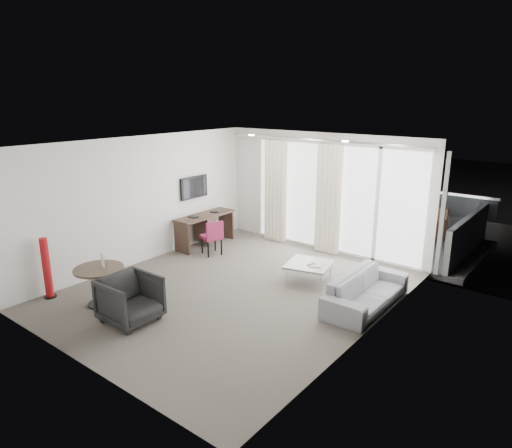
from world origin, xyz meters
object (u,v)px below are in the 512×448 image
Objects in this scene: round_table at (100,286)px; sofa at (367,291)px; desk at (205,230)px; red_lamp at (47,268)px; coffee_table at (309,272)px; tub_armchair at (130,299)px; desk_chair at (211,237)px; rattan_chair_a at (365,225)px; rattan_chair_b at (431,225)px.

sofa is (3.51, 2.65, -0.05)m from round_table.
round_table is (0.82, -3.33, -0.04)m from desk.
red_lamp is 1.36× the size of coffee_table.
tub_armchair is at bearing 135.96° from sofa.
rattan_chair_a is at bearing 72.32° from desk_chair.
red_lamp is 6.82m from rattan_chair_a.
sofa is (3.78, -0.31, -0.11)m from desk_chair.
red_lamp reaches higher than tub_armchair.
sofa is at bearing -44.74° from tub_armchair.
red_lamp is (-0.95, -0.39, 0.21)m from round_table.
red_lamp is at bearing -157.65° from round_table.
desk_chair is (0.55, -0.37, 0.02)m from desk.
rattan_chair_b is at bearing 64.80° from round_table.
coffee_table is 0.93× the size of rattan_chair_a.
desk is at bearing 103.90° from round_table.
coffee_table is (2.21, 2.97, -0.15)m from round_table.
round_table is 1.01× the size of rattan_chair_b.
tub_armchair is 0.43× the size of sofa.
rattan_chair_b reaches higher than round_table.
round_table is at bearing -76.10° from desk.
desk reaches higher than coffee_table.
round_table is 3.70m from coffee_table.
desk reaches higher than round_table.
desk_chair reaches higher than sofa.
tub_armchair is 1.00× the size of rattan_chair_b.
desk is 0.66m from desk_chair.
desk is at bearing -125.30° from rattan_chair_b.
red_lamp is at bearing -133.17° from coffee_table.
tub_armchair is at bearing -94.83° from rattan_chair_b.
desk_chair is at bearing -109.69° from rattan_chair_a.
rattan_chair_b is at bearing 75.42° from coffee_table.
tub_armchair is at bearing -81.51° from rattan_chair_a.
tub_armchair is (1.71, -3.39, 0.00)m from desk.
red_lamp reaches higher than round_table.
coffee_table is (3.15, 3.36, -0.36)m from red_lamp.
desk is 3.73m from rattan_chair_a.
rattan_chair_b is at bearing 60.03° from red_lamp.
rattan_chair_b reaches higher than sofa.
tub_armchair is (1.15, -3.02, -0.02)m from desk_chair.
round_table is at bearing 22.35° from red_lamp.
coffee_table is at bearing -6.68° from desk.
round_table is 6.10m from rattan_chair_a.
coffee_table is 0.42× the size of sofa.
red_lamp is 8.31m from rattan_chair_b.
red_lamp reaches higher than sofa.
sofa is 3.45m from rattan_chair_a.
desk is 3.72m from red_lamp.
tub_armchair reaches higher than round_table.
rattan_chair_a is (2.83, 2.43, 0.06)m from desk.
desk_chair reaches higher than coffee_table.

